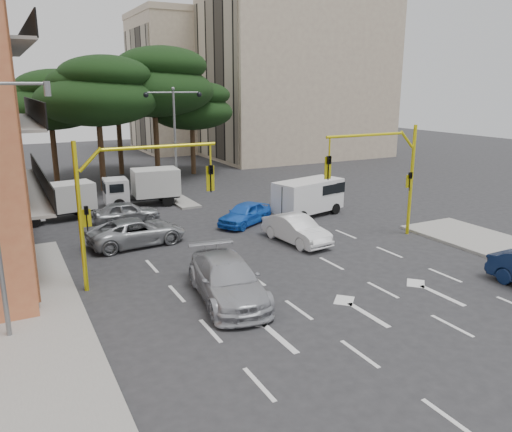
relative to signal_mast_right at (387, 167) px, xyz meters
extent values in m
plane|color=#28282B|center=(-6.80, -1.99, -3.88)|extent=(120.00, 120.00, 0.00)
cube|color=gray|center=(-18.30, -5.99, -3.81)|extent=(5.00, 26.00, 0.15)
cube|color=gray|center=(-6.80, 14.01, -3.81)|extent=(1.40, 6.00, 0.15)
cube|color=black|center=(-17.24, 6.01, 2.12)|extent=(0.12, 14.72, 11.20)
cube|color=tan|center=(13.20, 30.01, 5.12)|extent=(20.00, 12.00, 18.00)
cube|color=black|center=(3.14, 30.01, 4.62)|extent=(0.12, 11.04, 16.20)
cube|color=tan|center=(6.20, 42.01, 4.12)|extent=(16.00, 12.00, 16.00)
cube|color=black|center=(-1.86, 42.01, 3.62)|extent=(0.12, 11.04, 14.20)
cube|color=tan|center=(6.20, 42.01, 12.47)|extent=(16.15, 12.15, 0.70)
cylinder|color=#382616|center=(-10.80, 20.01, -1.41)|extent=(0.44, 0.44, 4.95)
ellipsoid|color=black|center=(-10.80, 20.01, 3.05)|extent=(9.15, 9.15, 3.87)
ellipsoid|color=black|center=(-10.20, 19.61, 4.92)|extent=(6.86, 6.86, 2.86)
ellipsoid|color=black|center=(-11.30, 20.31, 4.37)|extent=(6.07, 6.07, 2.64)
cylinder|color=#382616|center=(-5.80, 22.01, -1.18)|extent=(0.44, 0.44, 5.40)
ellipsoid|color=black|center=(-5.80, 22.01, 3.68)|extent=(9.98, 9.98, 4.22)
ellipsoid|color=black|center=(-5.20, 21.61, 5.72)|extent=(7.49, 7.49, 3.12)
ellipsoid|color=black|center=(-6.30, 22.31, 5.12)|extent=(6.62, 6.62, 2.88)
cylinder|color=#382616|center=(-13.80, 24.01, -1.63)|extent=(0.44, 0.44, 4.50)
ellipsoid|color=black|center=(-13.80, 24.01, 2.42)|extent=(8.32, 8.32, 3.52)
ellipsoid|color=black|center=(-13.20, 23.61, 4.12)|extent=(6.24, 6.24, 2.60)
ellipsoid|color=black|center=(-14.30, 24.31, 3.62)|extent=(5.52, 5.52, 2.40)
cylinder|color=#382616|center=(-1.80, 24.01, -1.86)|extent=(0.44, 0.44, 4.05)
ellipsoid|color=black|center=(-1.80, 24.01, 1.79)|extent=(7.49, 7.49, 3.17)
ellipsoid|color=black|center=(-1.20, 23.61, 3.32)|extent=(5.62, 5.62, 2.34)
ellipsoid|color=black|center=(-2.30, 24.31, 2.87)|extent=(4.97, 4.97, 2.16)
cylinder|color=#382616|center=(-7.80, 27.01, -1.41)|extent=(0.44, 0.44, 4.95)
ellipsoid|color=black|center=(-7.80, 27.01, 3.05)|extent=(9.15, 9.15, 3.87)
ellipsoid|color=black|center=(-7.20, 26.61, 4.92)|extent=(6.86, 6.86, 2.86)
ellipsoid|color=black|center=(-8.30, 27.31, 4.37)|extent=(6.07, 6.07, 2.64)
cylinder|color=yellow|center=(1.80, 0.01, -0.88)|extent=(0.18, 0.18, 6.00)
cylinder|color=yellow|center=(1.25, 0.01, 1.37)|extent=(0.95, 0.14, 0.95)
cylinder|color=yellow|center=(-1.50, 0.01, 1.72)|extent=(4.80, 0.14, 0.14)
cylinder|color=yellow|center=(-3.70, 0.01, 1.27)|extent=(0.08, 0.08, 0.90)
imported|color=black|center=(-3.70, 0.01, 0.22)|extent=(0.20, 0.24, 1.20)
cube|color=yellow|center=(-3.70, 0.09, 0.22)|extent=(0.36, 0.06, 1.10)
imported|color=black|center=(1.58, -0.14, -0.88)|extent=(0.16, 0.20, 1.00)
cube|color=yellow|center=(1.58, -0.04, -0.88)|extent=(0.35, 0.08, 0.70)
cylinder|color=yellow|center=(-15.40, 0.01, -0.88)|extent=(0.18, 0.18, 6.00)
cylinder|color=yellow|center=(-14.85, 0.01, 1.37)|extent=(0.95, 0.14, 0.95)
cylinder|color=yellow|center=(-12.10, 0.01, 1.72)|extent=(4.80, 0.14, 0.14)
cylinder|color=yellow|center=(-9.90, 0.01, 1.27)|extent=(0.08, 0.08, 0.90)
imported|color=black|center=(-9.90, 0.01, 0.22)|extent=(0.20, 0.24, 1.20)
cube|color=yellow|center=(-9.90, 0.09, 0.22)|extent=(0.36, 0.06, 1.10)
imported|color=black|center=(-15.18, -0.14, -0.88)|extent=(0.16, 0.20, 1.00)
cube|color=yellow|center=(-15.18, -0.04, -0.88)|extent=(0.35, 0.08, 0.70)
cylinder|color=slate|center=(-17.40, -2.99, 4.17)|extent=(1.80, 0.10, 0.10)
cylinder|color=slate|center=(-16.40, -2.99, 4.02)|extent=(0.20, 0.20, 0.45)
cylinder|color=slate|center=(-6.80, 14.01, 0.02)|extent=(0.16, 0.16, 7.50)
cylinder|color=slate|center=(-7.70, 14.01, 3.67)|extent=(1.80, 0.10, 0.10)
sphere|color=black|center=(-8.70, 14.01, 3.52)|extent=(0.36, 0.36, 0.36)
cylinder|color=slate|center=(-5.90, 14.01, 3.67)|extent=(1.80, 0.10, 0.10)
sphere|color=black|center=(-4.90, 14.01, 3.52)|extent=(0.36, 0.36, 0.36)
sphere|color=slate|center=(-6.80, 14.01, 3.92)|extent=(0.24, 0.24, 0.24)
imported|color=white|center=(-4.55, 1.52, -3.17)|extent=(1.95, 4.46, 1.43)
imported|color=blue|center=(-5.39, 5.88, -3.21)|extent=(4.20, 3.31, 1.34)
imported|color=#ADAEB5|center=(-10.71, -3.38, -3.08)|extent=(3.05, 5.82, 1.61)
imported|color=#9FA2A7|center=(-12.04, 5.01, -3.19)|extent=(5.20, 2.76, 1.39)
imported|color=gray|center=(-11.50, 9.53, -3.22)|extent=(3.97, 1.74, 1.33)
camera|label=1|loc=(-17.99, -19.72, 4.10)|focal=35.00mm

